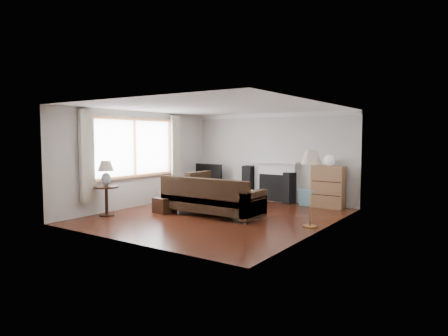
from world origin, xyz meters
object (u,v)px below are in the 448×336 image
Objects in this scene: tv_stand at (211,189)px; bookshelf at (329,187)px; floor_lamp at (311,189)px; sectional_sofa at (212,197)px; coffee_table at (243,199)px; side_table at (107,201)px.

bookshelf is at bearing 0.46° from tv_stand.
floor_lamp is at bearing -78.79° from bookshelf.
floor_lamp reaches higher than sectional_sofa.
floor_lamp is at bearing -8.27° from coffee_table.
side_table is (-2.06, -2.72, 0.13)m from coffee_table.
side_table is at bearing -108.77° from coffee_table.
side_table is at bearing -144.82° from sectional_sofa.
sectional_sofa is 1.32m from coffee_table.
floor_lamp is 2.28× the size of side_table.
coffee_table is 1.61× the size of side_table.
sectional_sofa reaches higher than tv_stand.
tv_stand is 3.77m from bookshelf.
sectional_sofa reaches higher than coffee_table.
tv_stand is 3.90m from side_table.
bookshelf is 3.15m from sectional_sofa.
side_table reaches higher than coffee_table.
coffee_table is 3.42m from side_table.
tv_stand is at bearing 87.86° from side_table.
side_table is (-2.01, -1.42, -0.07)m from sectional_sofa.
floor_lamp reaches higher than bookshelf.
coffee_table is (1.92, -1.18, -0.01)m from tv_stand.
side_table is at bearing -134.81° from bookshelf.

